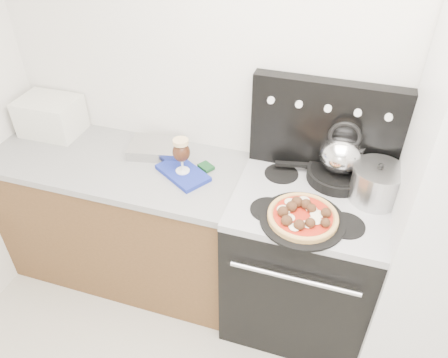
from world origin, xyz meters
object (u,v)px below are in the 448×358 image
at_px(pizza_pan, 302,220).
at_px(skillet, 337,175).
at_px(toaster_oven, 51,116).
at_px(stove_body, 301,263).
at_px(oven_mitt, 183,173).
at_px(base_cabinet, 126,221).
at_px(beer_glass, 182,156).
at_px(stock_pot, 376,185).
at_px(pizza, 303,215).
at_px(tea_kettle, 342,151).

bearing_deg(pizza_pan, skillet, 72.49).
xyz_separation_m(toaster_oven, skillet, (1.71, 0.01, -0.06)).
xyz_separation_m(stove_body, oven_mitt, (-0.69, 0.01, 0.47)).
distance_m(base_cabinet, beer_glass, 0.73).
distance_m(beer_glass, stock_pot, 0.98).
distance_m(stove_body, beer_glass, 0.90).
relative_size(base_cabinet, toaster_oven, 4.19).
bearing_deg(pizza_pan, stove_body, 85.28).
height_order(pizza_pan, skillet, skillet).
distance_m(beer_glass, pizza, 0.70).
distance_m(stove_body, skillet, 0.55).
distance_m(base_cabinet, tea_kettle, 1.39).
relative_size(toaster_oven, pizza_pan, 0.87).
distance_m(base_cabinet, pizza_pan, 1.21).
distance_m(oven_mitt, pizza_pan, 0.70).
relative_size(pizza_pan, skillet, 1.27).
bearing_deg(toaster_oven, base_cabinet, -18.27).
height_order(stove_body, pizza, pizza).
bearing_deg(pizza_pan, toaster_oven, 167.27).
bearing_deg(oven_mitt, toaster_oven, 169.35).
relative_size(toaster_oven, tea_kettle, 1.45).
bearing_deg(skillet, beer_glass, -166.86).
bearing_deg(stock_pot, pizza_pan, -138.93).
xyz_separation_m(beer_glass, pizza_pan, (0.67, -0.19, -0.10)).
distance_m(beer_glass, pizza_pan, 0.70).
bearing_deg(oven_mitt, pizza, -15.54).
bearing_deg(tea_kettle, pizza_pan, -114.57).
bearing_deg(stock_pot, skillet, 150.40).
height_order(pizza_pan, pizza, pizza).
distance_m(pizza_pan, stock_pot, 0.41).
bearing_deg(stove_body, stock_pot, 16.80).
bearing_deg(skillet, tea_kettle, 0.00).
xyz_separation_m(skillet, tea_kettle, (0.00, 0.00, 0.15)).
bearing_deg(tea_kettle, pizza, -114.57).
bearing_deg(stove_body, toaster_oven, 173.53).
bearing_deg(toaster_oven, skillet, -0.47).
height_order(base_cabinet, pizza_pan, pizza_pan).
bearing_deg(oven_mitt, stock_pot, 4.57).
xyz_separation_m(stove_body, stock_pot, (0.29, 0.09, 0.57)).
distance_m(beer_glass, skillet, 0.81).
bearing_deg(beer_glass, oven_mitt, 0.00).
bearing_deg(pizza_pan, pizza, 0.00).
bearing_deg(pizza, oven_mitt, 164.46).
height_order(base_cabinet, toaster_oven, toaster_oven).
xyz_separation_m(beer_glass, stock_pot, (0.98, 0.08, -0.02)).
xyz_separation_m(base_cabinet, tea_kettle, (1.21, 0.17, 0.67)).
xyz_separation_m(base_cabinet, oven_mitt, (0.42, -0.02, 0.48)).
distance_m(pizza, stock_pot, 0.41).
xyz_separation_m(pizza_pan, skillet, (0.12, 0.37, 0.02)).
bearing_deg(beer_glass, skillet, 13.14).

